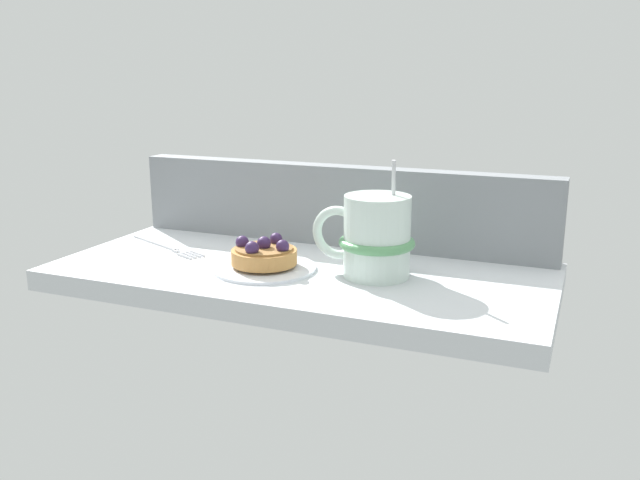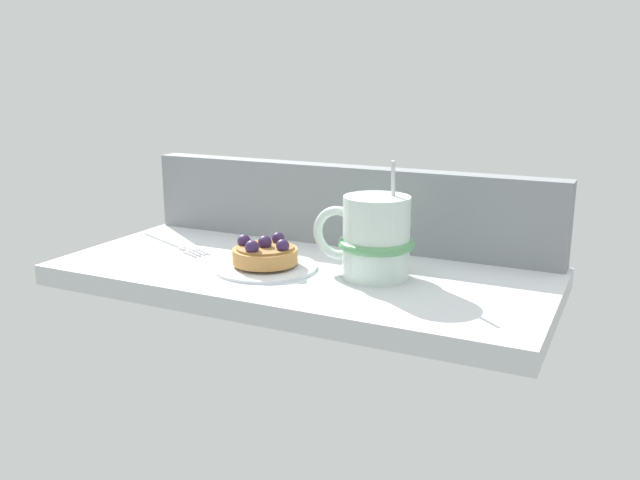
{
  "view_description": "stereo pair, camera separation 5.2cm",
  "coord_description": "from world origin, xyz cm",
  "px_view_note": "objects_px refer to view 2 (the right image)",
  "views": [
    {
      "loc": [
        35.18,
        -78.98,
        25.84
      ],
      "look_at": [
        3.23,
        -1.21,
        4.34
      ],
      "focal_mm": 37.82,
      "sensor_mm": 36.0,
      "label": 1
    },
    {
      "loc": [
        39.96,
        -76.83,
        25.84
      ],
      "look_at": [
        3.23,
        -1.21,
        4.34
      ],
      "focal_mm": 37.82,
      "sensor_mm": 36.0,
      "label": 2
    }
  ],
  "objects_px": {
    "dessert_plate": "(265,266)",
    "raspberry_tart": "(265,253)",
    "coffee_mug": "(375,237)",
    "dessert_fork": "(173,243)"
  },
  "relations": [
    {
      "from": "raspberry_tart",
      "to": "dessert_fork",
      "type": "height_order",
      "value": "raspberry_tart"
    },
    {
      "from": "dessert_plate",
      "to": "raspberry_tart",
      "type": "xyz_separation_m",
      "value": [
        -0.0,
        -0.0,
        0.02
      ]
    },
    {
      "from": "dessert_fork",
      "to": "dessert_plate",
      "type": "bearing_deg",
      "value": -13.7
    },
    {
      "from": "coffee_mug",
      "to": "dessert_plate",
      "type": "bearing_deg",
      "value": -167.06
    },
    {
      "from": "dessert_plate",
      "to": "dessert_fork",
      "type": "height_order",
      "value": "dessert_plate"
    },
    {
      "from": "dessert_plate",
      "to": "raspberry_tart",
      "type": "distance_m",
      "value": 0.02
    },
    {
      "from": "coffee_mug",
      "to": "dessert_fork",
      "type": "xyz_separation_m",
      "value": [
        -0.33,
        0.01,
        -0.05
      ]
    },
    {
      "from": "dessert_plate",
      "to": "dessert_fork",
      "type": "relative_size",
      "value": 0.84
    },
    {
      "from": "dessert_plate",
      "to": "coffee_mug",
      "type": "height_order",
      "value": "coffee_mug"
    },
    {
      "from": "coffee_mug",
      "to": "dessert_fork",
      "type": "relative_size",
      "value": 0.91
    }
  ]
}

